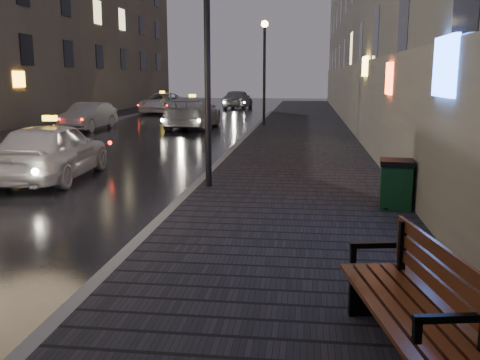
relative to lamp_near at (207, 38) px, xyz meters
The scene contains 15 objects.
sidewalk 15.52m from the lamp_near, 82.22° to the left, with size 4.60×58.00×0.15m, color black.
curb 15.39m from the lamp_near, 91.34° to the left, with size 0.20×58.00×0.15m, color slate.
sidewalk_far 18.65m from the lamp_near, 125.12° to the left, with size 2.40×58.00×0.15m, color black.
curb_far 17.95m from the lamp_near, 121.66° to the left, with size 0.20×58.00×0.15m, color slate.
building_near 19.94m from the lamp_near, 74.55° to the left, with size 1.80×50.00×13.00m, color #605B54.
building_far_c 36.45m from the lamp_near, 114.95° to the left, with size 6.00×22.00×11.00m, color #6B6051.
lamp_near is the anchor object (origin of this frame).
lamp_far 16.00m from the lamp_near, 90.00° to the left, with size 0.36×0.36×5.28m.
bench 8.47m from the lamp_near, 66.14° to the right, with size 1.08×2.16×1.05m.
trash_bin 5.14m from the lamp_near, 22.31° to the right, with size 0.68×0.68×0.95m.
taxi_near 5.23m from the lamp_near, 165.96° to the left, with size 1.81×4.49×1.53m, color silver.
car_left_mid 16.45m from the lamp_near, 122.15° to the left, with size 1.43×4.11×1.35m, color gray.
taxi_mid 15.95m from the lamp_near, 103.40° to the left, with size 2.24×5.52×1.60m, color #BCBBC2.
taxi_far 27.74m from the lamp_near, 107.39° to the left, with size 2.42×5.25×1.46m, color silver.
car_far 32.75m from the lamp_near, 96.14° to the left, with size 1.85×4.60×1.57m, color gray.
Camera 1 is at (4.07, -5.95, 2.66)m, focal length 40.00 mm.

